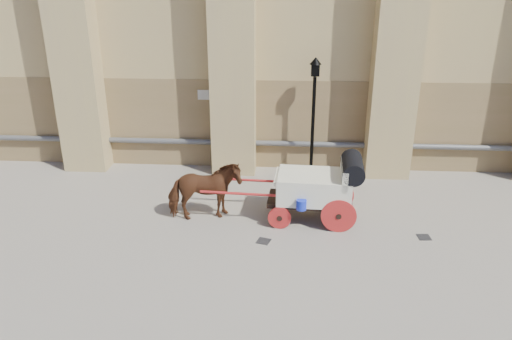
{
  "coord_description": "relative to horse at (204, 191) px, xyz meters",
  "views": [
    {
      "loc": [
        0.72,
        -11.9,
        6.41
      ],
      "look_at": [
        -0.06,
        0.18,
        1.44
      ],
      "focal_mm": 35.0,
      "sensor_mm": 36.0,
      "label": 1
    }
  ],
  "objects": [
    {
      "name": "ground",
      "position": [
        1.43,
        -0.1,
        -0.82
      ],
      "size": [
        90.0,
        90.0,
        0.0
      ],
      "primitive_type": "plane",
      "color": "gray",
      "rests_on": "ground"
    },
    {
      "name": "horse",
      "position": [
        0.0,
        0.0,
        0.0
      ],
      "size": [
        2.09,
        1.33,
        1.64
      ],
      "primitive_type": "imported",
      "rotation": [
        0.0,
        0.0,
        1.82
      ],
      "color": "#592C17",
      "rests_on": "ground"
    },
    {
      "name": "street_lamp",
      "position": [
        2.98,
        3.27,
        1.25
      ],
      "size": [
        0.36,
        0.36,
        3.86
      ],
      "color": "black",
      "rests_on": "ground"
    },
    {
      "name": "drain_grate_near",
      "position": [
        1.64,
        -1.12,
        -0.81
      ],
      "size": [
        0.4,
        0.4,
        0.01
      ],
      "primitive_type": "cube",
      "rotation": [
        0.0,
        0.0,
        -0.3
      ],
      "color": "black",
      "rests_on": "ground"
    },
    {
      "name": "carriage",
      "position": [
        3.06,
        0.15,
        0.18
      ],
      "size": [
        4.3,
        1.55,
        1.86
      ],
      "rotation": [
        0.0,
        0.0,
        -0.06
      ],
      "color": "black",
      "rests_on": "ground"
    },
    {
      "name": "drain_grate_far",
      "position": [
        5.71,
        -0.65,
        -0.81
      ],
      "size": [
        0.34,
        0.34,
        0.01
      ],
      "primitive_type": "cube",
      "rotation": [
        0.0,
        0.0,
        0.08
      ],
      "color": "black",
      "rests_on": "ground"
    }
  ]
}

